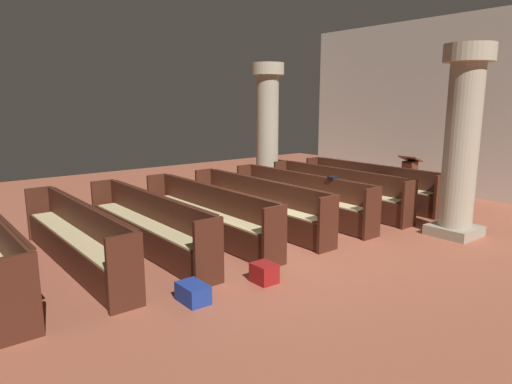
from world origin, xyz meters
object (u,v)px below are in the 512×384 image
object	(u,v)px
pew_row_1	(337,188)
kneeler_box_blue	(193,293)
hymn_book	(333,177)
pew_row_5	(147,222)
pew_row_0	(369,183)
pew_row_3	(257,202)
pew_row_2	(300,195)
pew_row_6	(75,234)
kneeler_box_red	(264,273)
pillar_aisle_side	(462,139)
pillar_far_side	(267,126)
pew_row_4	(207,211)
lectern	(409,181)

from	to	relation	value
pew_row_1	kneeler_box_blue	distance (m)	5.42
hymn_book	pew_row_5	bearing A→B (deg)	-101.34
hymn_book	pew_row_0	bearing A→B (deg)	109.13
pew_row_0	hymn_book	bearing A→B (deg)	-70.87
pew_row_1	pew_row_0	bearing A→B (deg)	90.00
pew_row_3	pew_row_5	size ratio (longest dim) A/B	1.00
pew_row_2	pew_row_6	distance (m)	4.54
pew_row_0	pew_row_3	size ratio (longest dim) A/B	1.00
pew_row_0	pew_row_1	xyz separation A→B (m)	(0.00, -1.13, 0.00)
pew_row_1	pew_row_5	distance (m)	4.54
pew_row_0	kneeler_box_blue	bearing A→B (deg)	-70.90
kneeler_box_red	pew_row_1	bearing A→B (deg)	119.19
pew_row_6	pew_row_2	bearing A→B (deg)	90.00
pew_row_0	kneeler_box_red	bearing A→B (deg)	-66.59
pew_row_0	pew_row_2	distance (m)	2.27
pillar_aisle_side	kneeler_box_blue	xyz separation A→B (m)	(-0.53, -5.17, -1.63)
pew_row_0	pew_row_6	xyz separation A→B (m)	(0.00, -6.80, 0.00)
pillar_far_side	pew_row_4	bearing A→B (deg)	-53.96
pew_row_1	kneeler_box_red	bearing A→B (deg)	-60.81
kneeler_box_red	kneeler_box_blue	world-z (taller)	kneeler_box_red
kneeler_box_red	pillar_aisle_side	bearing A→B (deg)	83.56
pew_row_0	pew_row_6	bearing A→B (deg)	-90.00
pew_row_3	pillar_far_side	xyz separation A→B (m)	(-2.59, 2.43, 1.25)
pew_row_0	pew_row_3	world-z (taller)	same
pew_row_2	hymn_book	world-z (taller)	hymn_book
pew_row_0	pillar_aisle_side	size ratio (longest dim) A/B	1.11
pew_row_6	pew_row_5	bearing A→B (deg)	90.00
pew_row_2	pew_row_0	bearing A→B (deg)	90.00
pew_row_1	pew_row_3	xyz separation A→B (m)	(0.00, -2.27, 0.00)
lectern	kneeler_box_blue	bearing A→B (deg)	-76.27
pew_row_2	hymn_book	bearing A→B (deg)	14.86
pillar_aisle_side	pew_row_2	bearing A→B (deg)	-153.31
pillar_aisle_side	lectern	world-z (taller)	pillar_aisle_side
lectern	kneeler_box_red	size ratio (longest dim) A/B	3.36
pew_row_6	pew_row_4	bearing A→B (deg)	90.00
lectern	hymn_book	size ratio (longest dim) A/B	5.50
pew_row_5	kneeler_box_red	size ratio (longest dim) A/B	11.55
lectern	kneeler_box_blue	distance (m)	7.43
pew_row_4	kneeler_box_blue	distance (m)	2.66
pew_row_0	lectern	world-z (taller)	lectern
pew_row_6	kneeler_box_red	xyz separation A→B (m)	(2.18, 1.77, -0.36)
pew_row_3	pillar_aisle_side	size ratio (longest dim) A/B	1.11
pew_row_1	hymn_book	distance (m)	1.27
pillar_far_side	kneeler_box_blue	world-z (taller)	pillar_far_side
hymn_book	kneeler_box_red	size ratio (longest dim) A/B	0.61
pew_row_6	hymn_book	xyz separation A→B (m)	(0.72, 4.73, 0.44)
pew_row_1	pew_row_2	distance (m)	1.13
pew_row_6	kneeler_box_red	world-z (taller)	pew_row_6
pew_row_5	kneeler_box_blue	xyz separation A→B (m)	(2.11, -0.44, -0.38)
pew_row_5	pew_row_0	bearing A→B (deg)	90.00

